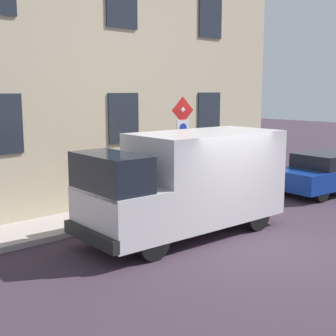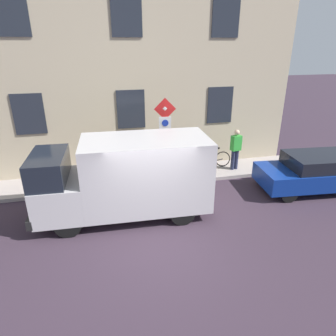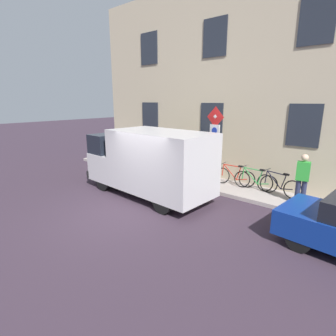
# 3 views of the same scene
# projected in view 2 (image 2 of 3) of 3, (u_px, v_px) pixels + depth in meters

# --- Properties ---
(ground_plane) EXTENTS (80.00, 80.00, 0.00)m
(ground_plane) POSITION_uv_depth(u_px,v_px,m) (158.00, 243.00, 8.23)
(ground_plane) COLOR #372A36
(sidewalk_slab) EXTENTS (1.68, 15.66, 0.14)m
(sidewalk_slab) POSITION_uv_depth(u_px,v_px,m) (137.00, 178.00, 12.04)
(sidewalk_slab) COLOR #A79B97
(sidewalk_slab) RESTS_ON ground_plane
(building_facade) EXTENTS (0.75, 13.66, 8.39)m
(building_facade) POSITION_uv_depth(u_px,v_px,m) (128.00, 68.00, 11.51)
(building_facade) COLOR #C0AF90
(building_facade) RESTS_ON ground_plane
(sign_post_stacked) EXTENTS (0.18, 0.56, 3.07)m
(sign_post_stacked) POSITION_uv_depth(u_px,v_px,m) (165.00, 129.00, 10.87)
(sign_post_stacked) COLOR #474C47
(sign_post_stacked) RESTS_ON sidewalk_slab
(delivery_van) EXTENTS (2.24, 5.42, 2.50)m
(delivery_van) POSITION_uv_depth(u_px,v_px,m) (127.00, 176.00, 9.14)
(delivery_van) COLOR silver
(delivery_van) RESTS_ON ground_plane
(parked_hatchback) EXTENTS (2.13, 4.15, 1.38)m
(parked_hatchback) POSITION_uv_depth(u_px,v_px,m) (316.00, 171.00, 10.99)
(parked_hatchback) COLOR navy
(parked_hatchback) RESTS_ON ground_plane
(bicycle_black) EXTENTS (0.47, 1.71, 0.89)m
(bicycle_black) POSITION_uv_depth(u_px,v_px,m) (211.00, 159.00, 12.83)
(bicycle_black) COLOR black
(bicycle_black) RESTS_ON sidewalk_slab
(bicycle_green) EXTENTS (0.46, 1.72, 0.89)m
(bicycle_green) POSITION_uv_depth(u_px,v_px,m) (191.00, 160.00, 12.64)
(bicycle_green) COLOR black
(bicycle_green) RESTS_ON sidewalk_slab
(bicycle_red) EXTENTS (0.48, 1.71, 0.89)m
(bicycle_red) POSITION_uv_depth(u_px,v_px,m) (171.00, 162.00, 12.45)
(bicycle_red) COLOR black
(bicycle_red) RESTS_ON sidewalk_slab
(pedestrian) EXTENTS (0.33, 0.44, 1.72)m
(pedestrian) POSITION_uv_depth(u_px,v_px,m) (236.00, 148.00, 12.37)
(pedestrian) COLOR #262B47
(pedestrian) RESTS_ON sidewalk_slab
(litter_bin) EXTENTS (0.44, 0.44, 0.90)m
(litter_bin) POSITION_uv_depth(u_px,v_px,m) (146.00, 170.00, 11.46)
(litter_bin) COLOR #2D5133
(litter_bin) RESTS_ON sidewalk_slab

